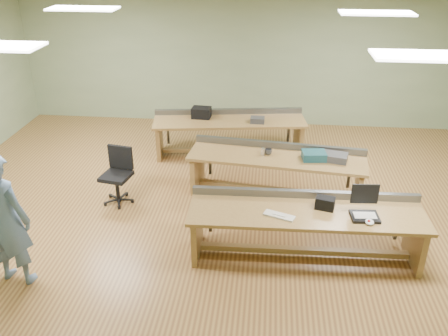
{
  "coord_description": "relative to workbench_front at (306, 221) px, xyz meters",
  "views": [
    {
      "loc": [
        0.8,
        -6.83,
        4.19
      ],
      "look_at": [
        0.18,
        -0.6,
        1.04
      ],
      "focal_mm": 38.0,
      "sensor_mm": 36.0,
      "label": 1
    }
  ],
  "objects": [
    {
      "name": "floor",
      "position": [
        -1.38,
        1.19,
        -0.56
      ],
      "size": [
        10.0,
        10.0,
        0.0
      ],
      "primitive_type": "plane",
      "color": "#A3793D",
      "rests_on": "ground"
    },
    {
      "name": "ceiling",
      "position": [
        -1.38,
        1.19,
        2.44
      ],
      "size": [
        10.0,
        10.0,
        0.0
      ],
      "primitive_type": "plane",
      "color": "silver",
      "rests_on": "wall_back"
    },
    {
      "name": "wall_back",
      "position": [
        -1.38,
        5.19,
        0.94
      ],
      "size": [
        10.0,
        0.04,
        3.0
      ],
      "primitive_type": "cube",
      "color": "#91A57D",
      "rests_on": "floor"
    },
    {
      "name": "wall_front",
      "position": [
        -1.38,
        -2.81,
        0.94
      ],
      "size": [
        10.0,
        0.04,
        3.0
      ],
      "primitive_type": "cube",
      "color": "#91A57D",
      "rests_on": "floor"
    },
    {
      "name": "fluor_panels",
      "position": [
        -1.38,
        1.19,
        2.41
      ],
      "size": [
        6.2,
        3.5,
        0.03
      ],
      "color": "white",
      "rests_on": "ceiling"
    },
    {
      "name": "workbench_front",
      "position": [
        0.0,
        0.0,
        0.0
      ],
      "size": [
        3.26,
        0.94,
        0.86
      ],
      "rotation": [
        0.0,
        0.0,
        0.02
      ],
      "color": "olive",
      "rests_on": "floor"
    },
    {
      "name": "workbench_mid",
      "position": [
        -0.4,
        1.73,
        -0.01
      ],
      "size": [
        3.08,
        1.14,
        0.86
      ],
      "rotation": [
        0.0,
        0.0,
        -0.11
      ],
      "color": "olive",
      "rests_on": "floor"
    },
    {
      "name": "workbench_back",
      "position": [
        -1.36,
        3.37,
        -0.0
      ],
      "size": [
        3.15,
        1.23,
        0.86
      ],
      "rotation": [
        0.0,
        0.0,
        0.14
      ],
      "color": "olive",
      "rests_on": "floor"
    },
    {
      "name": "person",
      "position": [
        -3.82,
        -0.9,
        0.37
      ],
      "size": [
        0.73,
        0.54,
        1.86
      ],
      "primitive_type": "imported",
      "rotation": [
        0.0,
        0.0,
        3.0
      ],
      "color": "#6284A0",
      "rests_on": "floor"
    },
    {
      "name": "laptop_base",
      "position": [
        0.76,
        -0.12,
        0.21
      ],
      "size": [
        0.39,
        0.32,
        0.04
      ],
      "primitive_type": "cube",
      "rotation": [
        0.0,
        0.0,
        0.07
      ],
      "color": "black",
      "rests_on": "workbench_front"
    },
    {
      "name": "laptop_screen",
      "position": [
        0.75,
        0.02,
        0.47
      ],
      "size": [
        0.37,
        0.04,
        0.29
      ],
      "primitive_type": "cube",
      "rotation": [
        0.0,
        0.0,
        0.07
      ],
      "color": "black",
      "rests_on": "laptop_base"
    },
    {
      "name": "keyboard",
      "position": [
        -0.38,
        -0.2,
        0.2
      ],
      "size": [
        0.44,
        0.28,
        0.02
      ],
      "primitive_type": "cube",
      "rotation": [
        0.0,
        0.0,
        -0.37
      ],
      "color": "beige",
      "rests_on": "workbench_front"
    },
    {
      "name": "trackball_mouse",
      "position": [
        0.8,
        -0.26,
        0.21
      ],
      "size": [
        0.13,
        0.15,
        0.06
      ],
      "primitive_type": "ellipsoid",
      "rotation": [
        0.0,
        0.0,
        -0.14
      ],
      "color": "white",
      "rests_on": "workbench_front"
    },
    {
      "name": "camera_bag",
      "position": [
        0.25,
        0.07,
        0.27
      ],
      "size": [
        0.29,
        0.22,
        0.17
      ],
      "primitive_type": "cube",
      "rotation": [
        0.0,
        0.0,
        -0.26
      ],
      "color": "black",
      "rests_on": "workbench_front"
    },
    {
      "name": "task_chair",
      "position": [
        -3.07,
        1.23,
        -0.21
      ],
      "size": [
        0.61,
        0.61,
        0.97
      ],
      "rotation": [
        0.0,
        0.0,
        -0.19
      ],
      "color": "black",
      "rests_on": "floor"
    },
    {
      "name": "parts_bin_teal",
      "position": [
        0.21,
        1.65,
        0.25
      ],
      "size": [
        0.42,
        0.33,
        0.14
      ],
      "primitive_type": "cube",
      "rotation": [
        0.0,
        0.0,
        0.11
      ],
      "color": "#164048",
      "rests_on": "workbench_mid"
    },
    {
      "name": "parts_bin_grey",
      "position": [
        0.54,
        1.64,
        0.25
      ],
      "size": [
        0.49,
        0.37,
        0.12
      ],
      "primitive_type": "cube",
      "rotation": [
        0.0,
        0.0,
        -0.23
      ],
      "color": "#343436",
      "rests_on": "workbench_mid"
    },
    {
      "name": "mug",
      "position": [
        -0.55,
        1.77,
        0.24
      ],
      "size": [
        0.13,
        0.13,
        0.1
      ],
      "primitive_type": "imported",
      "rotation": [
        0.0,
        0.0,
        0.06
      ],
      "color": "#343436",
      "rests_on": "workbench_mid"
    },
    {
      "name": "drinks_can",
      "position": [
        -0.64,
        1.73,
        0.25
      ],
      "size": [
        0.07,
        0.07,
        0.12
      ],
      "primitive_type": "cylinder",
      "rotation": [
        0.0,
        0.0,
        0.07
      ],
      "color": "#BCBCC1",
      "rests_on": "workbench_mid"
    },
    {
      "name": "storage_box_back",
      "position": [
        -1.94,
        3.42,
        0.29
      ],
      "size": [
        0.4,
        0.3,
        0.21
      ],
      "primitive_type": "cube",
      "rotation": [
        0.0,
        0.0,
        -0.08
      ],
      "color": "black",
      "rests_on": "workbench_back"
    },
    {
      "name": "tray_back",
      "position": [
        -0.79,
        3.25,
        0.24
      ],
      "size": [
        0.28,
        0.21,
        0.11
      ],
      "primitive_type": "cube",
      "rotation": [
        0.0,
        0.0,
        -0.03
      ],
      "color": "#343436",
      "rests_on": "workbench_back"
    }
  ]
}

